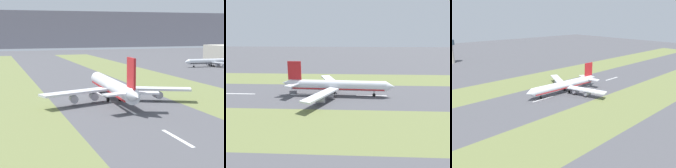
# 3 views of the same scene
# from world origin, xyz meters

# --- Properties ---
(ground_plane) EXTENTS (800.00, 800.00, 0.00)m
(ground_plane) POSITION_xyz_m (0.00, 0.00, 0.00)
(ground_plane) COLOR #4C4C51
(grass_median_west) EXTENTS (40.00, 600.00, 0.01)m
(grass_median_west) POSITION_xyz_m (-45.00, 0.00, 0.00)
(grass_median_west) COLOR olive
(grass_median_west) RESTS_ON ground
(grass_median_east) EXTENTS (40.00, 600.00, 0.01)m
(grass_median_east) POSITION_xyz_m (45.00, 0.00, 0.00)
(grass_median_east) COLOR olive
(grass_median_east) RESTS_ON ground
(centreline_dash_near) EXTENTS (1.20, 18.00, 0.01)m
(centreline_dash_near) POSITION_xyz_m (0.00, -55.93, 0.01)
(centreline_dash_near) COLOR silver
(centreline_dash_near) RESTS_ON ground
(centreline_dash_mid) EXTENTS (1.20, 18.00, 0.01)m
(centreline_dash_mid) POSITION_xyz_m (0.00, -15.93, 0.01)
(centreline_dash_mid) COLOR silver
(centreline_dash_mid) RESTS_ON ground
(centreline_dash_far) EXTENTS (1.20, 18.00, 0.01)m
(centreline_dash_far) POSITION_xyz_m (0.00, 24.07, 0.01)
(centreline_dash_far) COLOR silver
(centreline_dash_far) RESTS_ON ground
(airplane_main_jet) EXTENTS (64.06, 67.19, 20.20)m
(airplane_main_jet) POSITION_xyz_m (0.34, 2.17, 6.02)
(airplane_main_jet) COLOR silver
(airplane_main_jet) RESTS_ON ground
(airplane_parked_apron) EXTENTS (47.78, 45.62, 14.38)m
(airplane_parked_apron) POSITION_xyz_m (124.37, 118.19, 4.28)
(airplane_parked_apron) COLOR silver
(airplane_parked_apron) RESTS_ON ground
(mountain_ridge) EXTENTS (800.00, 120.00, 60.04)m
(mountain_ridge) POSITION_xyz_m (0.00, 520.00, 30.02)
(mountain_ridge) COLOR gray
(mountain_ridge) RESTS_ON ground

